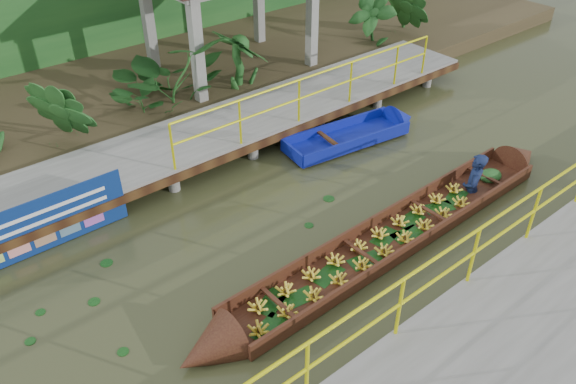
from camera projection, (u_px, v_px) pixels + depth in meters
ground at (296, 235)px, 10.33m from camera, size 80.00×80.00×0.00m
land_strip at (116, 89)px, 14.95m from camera, size 30.00×8.00×0.45m
far_dock at (196, 140)px, 12.24m from camera, size 16.00×2.06×1.66m
near_dock at (538, 336)px, 8.01m from camera, size 18.00×2.40×1.73m
foliage_backdrop at (65, 0)px, 15.51m from camera, size 30.00×0.80×4.00m
vendor_boat at (409, 223)px, 10.25m from camera, size 9.10×1.08×2.02m
moored_blue_boat at (375, 129)px, 13.33m from camera, size 3.58×1.34×0.83m
blue_banner at (31, 229)px, 9.59m from camera, size 3.41×0.04×1.07m
tropical_plants at (230, 54)px, 14.08m from camera, size 14.41×1.41×1.77m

